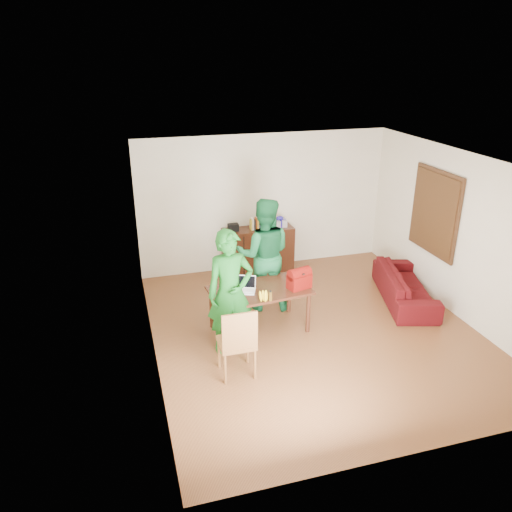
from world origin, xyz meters
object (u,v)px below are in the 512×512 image
object	(u,v)px
chair	(237,355)
bottle	(270,296)
person_near	(230,292)
person_far	(264,254)
table	(260,294)
laptop	(245,289)
red_bag	(299,280)
sofa	(405,286)

from	to	relation	value
chair	bottle	world-z (taller)	chair
person_near	chair	bearing A→B (deg)	-98.45
chair	person_far	bearing A→B (deg)	62.77
table	bottle	xyz separation A→B (m)	(0.05, -0.41, 0.17)
person_near	laptop	world-z (taller)	person_near
table	chair	world-z (taller)	chair
table	red_bag	world-z (taller)	red_bag
sofa	laptop	bearing A→B (deg)	111.51
table	chair	xyz separation A→B (m)	(-0.63, -1.05, -0.32)
sofa	table	bearing A→B (deg)	111.43
person_far	red_bag	size ratio (longest dim) A/B	5.47
laptop	red_bag	bearing A→B (deg)	14.93
table	bottle	distance (m)	0.44
chair	laptop	world-z (taller)	chair
chair	red_bag	size ratio (longest dim) A/B	2.95
person_far	chair	bearing A→B (deg)	78.27
person_far	sofa	xyz separation A→B (m)	(2.48, -0.48, -0.70)
table	chair	bearing A→B (deg)	-126.88
table	laptop	distance (m)	0.27
laptop	sofa	world-z (taller)	laptop
sofa	bottle	bearing A→B (deg)	119.81
person_far	sofa	size ratio (longest dim) A/B	1.03
bottle	sofa	size ratio (longest dim) A/B	0.09
red_bag	bottle	bearing A→B (deg)	-168.47
table	person_near	world-z (taller)	person_near
person_near	sofa	size ratio (longest dim) A/B	0.99
chair	person_far	world-z (taller)	person_far
person_near	table	bearing A→B (deg)	34.31
chair	sofa	size ratio (longest dim) A/B	0.55
person_near	laptop	distance (m)	0.54
red_bag	chair	bearing A→B (deg)	-158.58
laptop	person_far	bearing A→B (deg)	76.49
bottle	sofa	bearing A→B (deg)	13.71
laptop	red_bag	distance (m)	0.86
table	red_bag	bearing A→B (deg)	-17.19
person_near	sofa	world-z (taller)	person_near
person_far	bottle	distance (m)	1.18
person_far	laptop	xyz separation A→B (m)	(-0.53, -0.76, -0.22)
table	laptop	bearing A→B (deg)	-179.42
person_far	red_bag	xyz separation A→B (m)	(0.31, -0.86, -0.13)
table	person_far	distance (m)	0.86
bottle	red_bag	size ratio (longest dim) A/B	0.46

